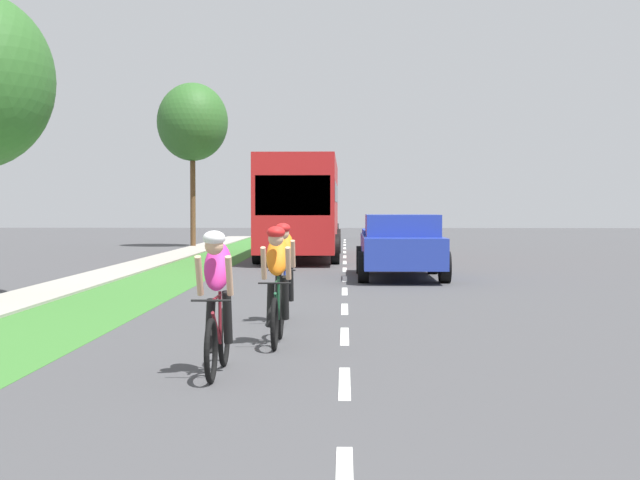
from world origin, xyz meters
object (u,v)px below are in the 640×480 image
at_px(street_tree_far, 193,122).
at_px(pickup_blue, 401,246).
at_px(sedan_black, 314,226).
at_px(cyclist_trailing, 277,284).
at_px(cyclist_lead, 217,301).
at_px(bus_red, 302,203).
at_px(cyclist_distant, 284,271).
at_px(suv_white, 322,220).

bearing_deg(street_tree_far, pickup_blue, -65.67).
height_order(sedan_black, street_tree_far, street_tree_far).
bearing_deg(sedan_black, pickup_blue, -83.57).
bearing_deg(cyclist_trailing, cyclist_lead, -102.49).
height_order(cyclist_trailing, bus_red, bus_red).
xyz_separation_m(cyclist_distant, street_tree_far, (-5.98, 27.68, 4.87)).
bearing_deg(sedan_black, suv_white, 88.44).
xyz_separation_m(bus_red, street_tree_far, (-5.39, 8.87, 3.70)).
distance_m(cyclist_lead, suv_white, 51.51).
xyz_separation_m(cyclist_lead, bus_red, (-0.17, 23.46, 1.17)).
xyz_separation_m(sedan_black, suv_white, (0.26, 9.48, 0.18)).
relative_size(suv_white, street_tree_far, 0.63).
relative_size(bus_red, street_tree_far, 1.55).
xyz_separation_m(cyclist_trailing, suv_white, (-0.60, 49.29, 0.14)).
relative_size(cyclist_distant, pickup_blue, 0.34).
distance_m(cyclist_trailing, cyclist_distant, 2.43).
distance_m(cyclist_distant, sedan_black, 37.39).
relative_size(pickup_blue, street_tree_far, 0.68).
distance_m(cyclist_lead, pickup_blue, 14.10).
height_order(cyclist_trailing, pickup_blue, pickup_blue).
bearing_deg(cyclist_lead, sedan_black, 90.50).
bearing_deg(cyclist_trailing, pickup_blue, 78.66).
distance_m(cyclist_distant, street_tree_far, 28.73).
bearing_deg(suv_white, street_tree_far, -105.86).
height_order(cyclist_distant, pickup_blue, pickup_blue).
xyz_separation_m(cyclist_trailing, street_tree_far, (-6.05, 30.11, 4.87)).
bearing_deg(sedan_black, cyclist_lead, -89.50).
distance_m(cyclist_lead, street_tree_far, 33.16).
distance_m(pickup_blue, street_tree_far, 20.89).
bearing_deg(suv_white, sedan_black, -91.56).
relative_size(sedan_black, street_tree_far, 0.57).
bearing_deg(cyclist_trailing, street_tree_far, 101.36).
distance_m(cyclist_lead, cyclist_trailing, 2.27).
height_order(pickup_blue, sedan_black, pickup_blue).
relative_size(cyclist_distant, bus_red, 0.15).
height_order(bus_red, street_tree_far, street_tree_far).
bearing_deg(cyclist_distant, cyclist_lead, -95.15).
height_order(cyclist_trailing, street_tree_far, street_tree_far).
bearing_deg(sedan_black, bus_red, -89.39).
xyz_separation_m(suv_white, street_tree_far, (-5.45, -19.18, 4.74)).
height_order(cyclist_lead, cyclist_trailing, same).
bearing_deg(cyclist_lead, street_tree_far, 99.75).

